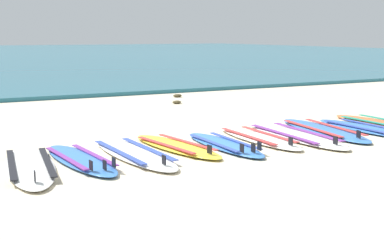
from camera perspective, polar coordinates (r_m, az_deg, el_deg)
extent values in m
plane|color=beige|center=(7.68, 1.69, -2.66)|extent=(80.00, 80.00, 0.00)
ellipsoid|color=white|center=(6.62, -16.58, -4.62)|extent=(0.86, 2.27, 0.07)
cube|color=black|center=(6.61, -18.32, -4.37)|extent=(0.29, 1.54, 0.01)
cube|color=black|center=(6.63, -14.88, -4.18)|extent=(0.29, 1.54, 0.01)
cube|color=black|center=(5.77, -16.09, -5.69)|extent=(0.02, 0.09, 0.11)
ellipsoid|color=#3875CC|center=(6.81, -11.61, -4.06)|extent=(0.62, 2.00, 0.07)
cube|color=purple|center=(6.75, -13.04, -3.88)|extent=(0.16, 1.38, 0.01)
cube|color=purple|center=(6.86, -10.23, -3.56)|extent=(0.16, 1.38, 0.01)
cube|color=black|center=(6.09, -9.11, -4.66)|extent=(0.02, 0.09, 0.11)
cube|color=black|center=(6.10, -10.51, -4.68)|extent=(0.02, 0.09, 0.11)
cube|color=black|center=(6.20, -8.17, -4.40)|extent=(0.02, 0.09, 0.11)
ellipsoid|color=white|center=(7.06, -6.12, -3.46)|extent=(0.62, 2.26, 0.07)
cube|color=#334CB2|center=(6.98, -7.66, -3.30)|extent=(0.12, 1.58, 0.01)
cube|color=#334CB2|center=(7.13, -4.63, -2.97)|extent=(0.12, 1.58, 0.01)
cube|color=black|center=(6.26, -2.96, -4.18)|extent=(0.01, 0.09, 0.11)
ellipsoid|color=yellow|center=(7.45, -1.68, -2.75)|extent=(0.72, 1.99, 0.07)
cube|color=#D13838|center=(7.35, -2.82, -2.60)|extent=(0.24, 1.36, 0.01)
cube|color=#D13838|center=(7.54, -0.57, -2.29)|extent=(0.24, 1.36, 0.01)
cube|color=black|center=(6.83, 1.84, -3.07)|extent=(0.02, 0.09, 0.11)
ellipsoid|color=#3875CC|center=(7.58, 3.35, -2.56)|extent=(0.53, 1.92, 0.07)
cube|color=#334CB2|center=(7.49, 2.21, -2.37)|extent=(0.10, 1.34, 0.01)
cube|color=#334CB2|center=(7.66, 4.47, -2.14)|extent=(0.10, 1.34, 0.01)
cube|color=black|center=(6.94, 6.41, -2.92)|extent=(0.01, 0.09, 0.11)
cube|color=black|center=(6.92, 5.23, -2.94)|extent=(0.01, 0.09, 0.11)
cube|color=black|center=(7.06, 7.05, -2.73)|extent=(0.01, 0.09, 0.11)
ellipsoid|color=silver|center=(8.12, 6.92, -1.84)|extent=(0.58, 2.06, 0.07)
cube|color=#D13838|center=(8.01, 5.82, -1.67)|extent=(0.12, 1.43, 0.01)
cube|color=#D13838|center=(8.21, 8.00, -1.45)|extent=(0.12, 1.43, 0.01)
cube|color=black|center=(7.46, 10.26, -2.18)|extent=(0.02, 0.09, 0.11)
ellipsoid|color=silver|center=(8.40, 10.67, -1.56)|extent=(0.76, 2.46, 0.07)
cube|color=purple|center=(8.27, 9.43, -1.40)|extent=(0.20, 1.70, 0.01)
cube|color=purple|center=(8.52, 11.88, -1.17)|extent=(0.20, 1.70, 0.01)
cube|color=black|center=(7.64, 14.74, -2.06)|extent=(0.02, 0.09, 0.11)
ellipsoid|color=#3875CC|center=(8.95, 13.53, -1.02)|extent=(0.92, 2.39, 0.07)
cube|color=#D13838|center=(8.83, 12.39, -0.84)|extent=(0.32, 1.63, 0.01)
cube|color=#D13838|center=(9.06, 14.65, -0.68)|extent=(0.32, 1.63, 0.01)
cube|color=black|center=(8.20, 17.00, -1.42)|extent=(0.03, 0.09, 0.11)
ellipsoid|color=#3875CC|center=(9.26, 17.66, -0.86)|extent=(0.53, 2.10, 0.07)
cube|color=#334CB2|center=(9.12, 16.84, -0.71)|extent=(0.08, 1.47, 0.01)
cube|color=#334CB2|center=(9.39, 18.48, -0.52)|extent=(0.08, 1.47, 0.01)
cube|color=teal|center=(9.65, 18.71, -0.28)|extent=(0.11, 1.64, 0.01)
ellipsoid|color=#4C4228|center=(13.52, -1.53, 2.56)|extent=(0.22, 0.18, 0.08)
ellipsoid|color=#4C4228|center=(12.24, -1.59, 1.88)|extent=(0.21, 0.17, 0.07)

